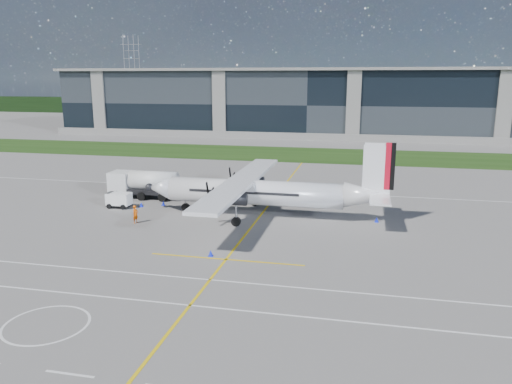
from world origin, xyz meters
The scene contains 16 objects.
ground centered at (0.00, 40.00, 0.00)m, with size 400.00×400.00×0.00m, color slate.
grass_strip centered at (0.00, 48.00, 0.02)m, with size 400.00×18.00×0.04m, color #1A390F.
terminal_building centered at (0.00, 80.00, 7.50)m, with size 120.00×20.00×15.00m, color black.
tree_line centered at (0.00, 140.00, 3.00)m, with size 400.00×6.00×6.00m, color black.
pylon_west centered at (-80.00, 150.00, 15.00)m, with size 9.00×4.60×30.00m, color gray, non-canonical shape.
yellow_taxiway_centerline centered at (3.00, 10.00, 0.01)m, with size 0.20×70.00×0.01m, color yellow.
white_lane_line centered at (0.00, -14.00, 0.01)m, with size 90.00×0.15×0.01m, color white.
turboprop_aircraft centered at (3.37, 6.51, 3.83)m, with size 24.63×25.54×7.66m, color white, non-canonical shape.
fuel_tanker_truck centered at (-12.11, 11.16, 1.58)m, with size 8.41×2.73×3.15m, color silver, non-canonical shape.
baggage_tug centered at (-12.29, 6.55, 0.79)m, with size 2.65×1.59×1.59m, color white, non-canonical shape.
ground_crew_person centered at (-8.02, 1.57, 0.98)m, with size 0.80×0.57×1.95m, color #F25907.
safety_cone_fwd centered at (-10.12, 7.27, 0.25)m, with size 0.36×0.36×0.50m, color #0D1EDE.
safety_cone_stbdwing centered at (1.76, 19.10, 0.25)m, with size 0.36×0.36×0.50m, color #0D1EDE.
safety_cone_nose_stbd centered at (-8.07, 8.37, 0.25)m, with size 0.36×0.36×0.50m, color #0D1EDE.
safety_cone_portwing centered at (1.65, -5.54, 0.25)m, with size 0.36×0.36×0.50m, color #0D1EDE.
safety_cone_tail centered at (14.29, 6.76, 0.25)m, with size 0.36×0.36×0.50m, color #0D1EDE.
Camera 1 is at (12.89, -40.31, 13.41)m, focal length 35.00 mm.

